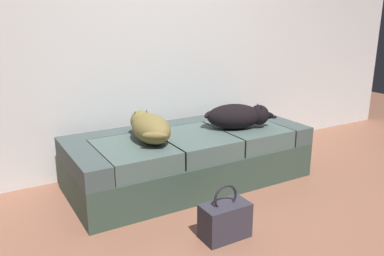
# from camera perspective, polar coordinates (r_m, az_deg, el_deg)

# --- Properties ---
(ground_plane) EXTENTS (10.00, 10.00, 0.00)m
(ground_plane) POSITION_cam_1_polar(r_m,az_deg,el_deg) (2.74, 11.57, -15.63)
(ground_plane) COLOR #945E48
(back_wall) EXTENTS (6.40, 0.10, 2.80)m
(back_wall) POSITION_cam_1_polar(r_m,az_deg,el_deg) (3.78, -5.32, 15.72)
(back_wall) COLOR silver
(back_wall) RESTS_ON ground
(couch) EXTENTS (2.04, 0.88, 0.45)m
(couch) POSITION_cam_1_polar(r_m,az_deg,el_deg) (3.45, -0.43, -4.24)
(couch) COLOR #34483C
(couch) RESTS_ON ground
(dog_tan) EXTENTS (0.31, 0.65, 0.22)m
(dog_tan) POSITION_cam_1_polar(r_m,az_deg,el_deg) (3.14, -6.18, 0.12)
(dog_tan) COLOR olive
(dog_tan) RESTS_ON couch
(dog_dark) EXTENTS (0.61, 0.43, 0.22)m
(dog_dark) POSITION_cam_1_polar(r_m,az_deg,el_deg) (3.48, 6.67, 1.71)
(dog_dark) COLOR black
(dog_dark) RESTS_ON couch
(tv_remote) EXTENTS (0.05, 0.15, 0.02)m
(tv_remote) POSITION_cam_1_polar(r_m,az_deg,el_deg) (3.95, 11.15, 1.76)
(tv_remote) COLOR black
(tv_remote) RESTS_ON couch
(handbag) EXTENTS (0.32, 0.18, 0.38)m
(handbag) POSITION_cam_1_polar(r_m,az_deg,el_deg) (2.68, 4.77, -13.04)
(handbag) COLOR #33303C
(handbag) RESTS_ON ground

